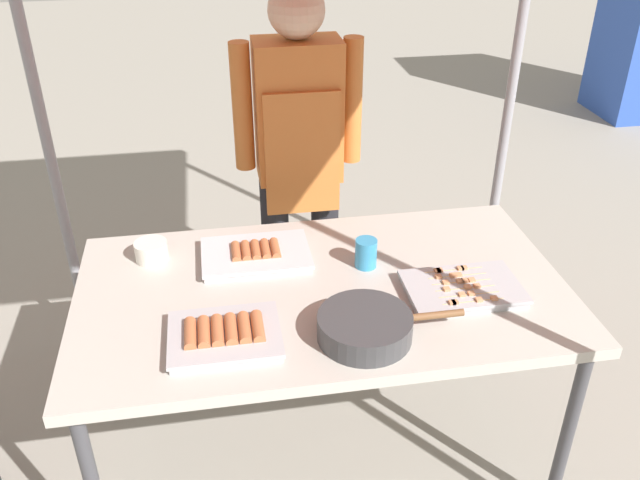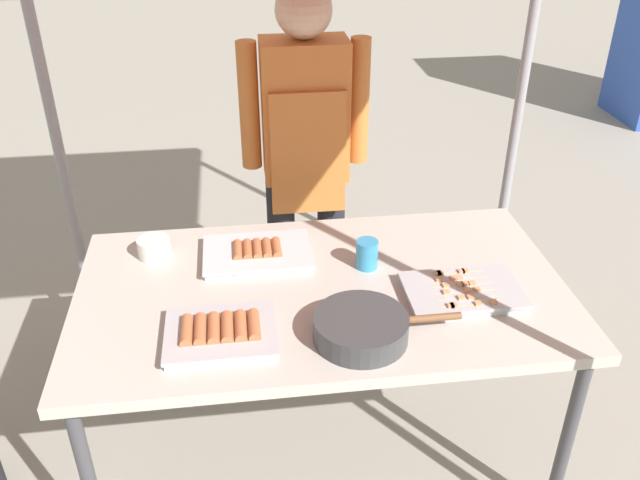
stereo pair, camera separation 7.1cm
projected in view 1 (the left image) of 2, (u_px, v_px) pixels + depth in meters
The scene contains 9 objects.
ground_plane at pixel (322, 447), 2.58m from camera, with size 18.00×18.00×0.00m, color gray.
stall_table at pixel (323, 300), 2.22m from camera, with size 1.60×0.90×0.75m.
tray_grilled_sausages at pixel (225, 335), 1.95m from camera, with size 0.33×0.26×0.06m.
tray_meat_skewers at pixel (462, 289), 2.16m from camera, with size 0.37×0.24×0.04m.
tray_pork_links at pixel (256, 255), 2.33m from camera, with size 0.37×0.26×0.05m.
cooking_wok at pixel (366, 326), 1.95m from camera, with size 0.44×0.28×0.08m.
condiment_bowl at pixel (151, 251), 2.32m from camera, with size 0.11×0.11×0.07m, color silver.
drink_cup_near_edge at pixel (366, 253), 2.28m from camera, with size 0.07×0.07×0.10m, color #338CBF.
vendor_woman at pixel (299, 146), 2.74m from camera, with size 0.52×0.23×1.58m.
Camera 1 is at (-0.31, -1.78, 2.00)m, focal length 37.65 mm.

